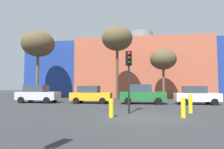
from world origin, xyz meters
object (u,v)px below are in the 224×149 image
(bollard_yellow_0, at_px, (190,104))
(traffic_light_island, at_px, (129,67))
(parked_car_1, at_px, (91,95))
(parked_car_3, at_px, (196,95))
(parked_car_0, at_px, (38,94))
(bollard_yellow_2, at_px, (183,108))
(parked_car_2, at_px, (142,94))
(bollard_yellow_1, at_px, (111,108))
(bare_tree_1, at_px, (38,44))
(bare_tree_2, at_px, (117,39))
(bare_tree_0, at_px, (163,60))

(bollard_yellow_0, bearing_deg, traffic_light_island, -170.71)
(parked_car_1, relative_size, parked_car_3, 1.02)
(parked_car_1, distance_m, parked_car_3, 10.12)
(parked_car_0, height_order, parked_car_1, parked_car_0)
(bollard_yellow_2, bearing_deg, parked_car_2, 102.88)
(parked_car_0, height_order, bollard_yellow_1, parked_car_0)
(bare_tree_1, xyz_separation_m, bollard_yellow_0, (16.85, -12.51, -7.01))
(bare_tree_1, distance_m, bollard_yellow_1, 20.50)
(bollard_yellow_0, bearing_deg, parked_car_0, 154.03)
(parked_car_0, bearing_deg, bare_tree_2, 31.84)
(parked_car_3, distance_m, bollard_yellow_1, 11.25)
(bollard_yellow_0, bearing_deg, parked_car_1, 140.17)
(bollard_yellow_0, xyz_separation_m, bollard_yellow_2, (-0.86, -1.94, -0.06))
(parked_car_1, bearing_deg, bare_tree_1, 146.55)
(bollard_yellow_0, relative_size, bollard_yellow_1, 1.17)
(parked_car_3, distance_m, bollard_yellow_0, 6.96)
(parked_car_0, height_order, bollard_yellow_2, parked_car_0)
(parked_car_2, height_order, bare_tree_1, bare_tree_1)
(traffic_light_island, distance_m, bollard_yellow_0, 4.42)
(parked_car_0, bearing_deg, parked_car_1, -0.00)
(parked_car_0, bearing_deg, bollard_yellow_1, -44.99)
(bare_tree_0, bearing_deg, parked_car_2, -114.66)
(parked_car_0, distance_m, parked_car_2, 10.74)
(traffic_light_island, xyz_separation_m, bollard_yellow_1, (-0.86, -1.72, -2.33))
(bare_tree_0, bearing_deg, parked_car_0, -155.22)
(parked_car_3, xyz_separation_m, bare_tree_0, (-2.13, 6.29, 4.31))
(parked_car_1, height_order, bollard_yellow_1, parked_car_1)
(parked_car_0, bearing_deg, bollard_yellow_0, -25.97)
(bare_tree_2, bearing_deg, traffic_light_island, -80.73)
(parked_car_0, bearing_deg, parked_car_3, -0.00)
(parked_car_1, distance_m, bare_tree_0, 11.04)
(bollard_yellow_0, xyz_separation_m, bollard_yellow_1, (-4.62, -2.33, -0.08))
(parked_car_3, xyz_separation_m, bollard_yellow_1, (-6.82, -8.93, -0.35))
(parked_car_2, bearing_deg, parked_car_0, 180.00)
(bare_tree_1, distance_m, bare_tree_2, 11.18)
(parked_car_3, bearing_deg, parked_car_1, -180.00)
(bare_tree_1, bearing_deg, bollard_yellow_0, -36.58)
(bollard_yellow_1, bearing_deg, parked_car_3, 52.64)
(bollard_yellow_0, bearing_deg, bollard_yellow_2, -113.95)
(parked_car_1, distance_m, traffic_light_island, 8.55)
(parked_car_2, bearing_deg, bare_tree_0, 65.34)
(parked_car_2, distance_m, parked_car_3, 5.02)
(bare_tree_0, distance_m, bare_tree_2, 6.48)
(parked_car_0, height_order, bare_tree_2, bare_tree_2)
(parked_car_1, height_order, bollard_yellow_2, parked_car_1)
(bare_tree_0, distance_m, bollard_yellow_1, 16.60)
(parked_car_1, bearing_deg, bollard_yellow_1, -69.73)
(bare_tree_2, xyz_separation_m, bollard_yellow_2, (4.86, -13.40, -7.16))
(parked_car_2, height_order, bollard_yellow_1, parked_car_2)
(bare_tree_0, relative_size, bollard_yellow_0, 5.69)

